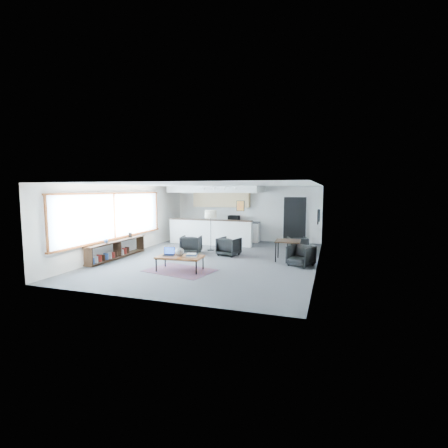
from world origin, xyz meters
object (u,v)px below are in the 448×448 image
(coffee_table, at_px, (180,257))
(dining_chair_far, at_px, (298,246))
(laptop, at_px, (169,253))
(floor_lamp, at_px, (211,216))
(ceramic_pot, at_px, (180,252))
(microwave, at_px, (234,218))
(dining_chair_near, at_px, (301,256))
(dining_table, at_px, (288,242))
(armchair_left, at_px, (191,244))
(armchair_right, at_px, (229,245))
(book_stack, at_px, (192,255))

(coffee_table, bearing_deg, dining_chair_far, 47.60)
(laptop, relative_size, floor_lamp, 0.24)
(ceramic_pot, distance_m, microwave, 6.14)
(dining_chair_near, relative_size, dining_chair_far, 1.04)
(floor_lamp, distance_m, microwave, 2.70)
(laptop, bearing_deg, dining_table, 20.66)
(floor_lamp, bearing_deg, ceramic_pot, -84.91)
(ceramic_pot, bearing_deg, floor_lamp, 95.09)
(armchair_left, height_order, microwave, microwave)
(armchair_right, distance_m, microwave, 3.58)
(ceramic_pot, relative_size, microwave, 0.52)
(armchair_right, xyz_separation_m, dining_chair_near, (2.69, -0.89, -0.06))
(book_stack, xyz_separation_m, floor_lamp, (-0.65, 3.34, 0.91))
(armchair_right, xyz_separation_m, dining_chair_far, (2.38, 1.19, -0.07))
(ceramic_pot, distance_m, armchair_right, 2.81)
(microwave, bearing_deg, armchair_left, -100.13)
(dining_chair_far, bearing_deg, microwave, -54.90)
(floor_lamp, bearing_deg, dining_table, -16.39)
(dining_chair_near, height_order, microwave, microwave)
(armchair_left, distance_m, armchair_right, 1.50)
(coffee_table, distance_m, floor_lamp, 3.54)
(armchair_left, bearing_deg, floor_lamp, -133.41)
(book_stack, bearing_deg, dining_chair_far, 54.55)
(armchair_left, distance_m, floor_lamp, 1.40)
(book_stack, distance_m, floor_lamp, 3.53)
(floor_lamp, distance_m, dining_chair_far, 3.58)
(armchair_left, distance_m, dining_chair_near, 4.27)
(floor_lamp, xyz_separation_m, microwave, (0.15, 2.68, -0.30))
(armchair_left, height_order, floor_lamp, floor_lamp)
(coffee_table, xyz_separation_m, book_stack, (0.37, 0.04, 0.08))
(coffee_table, distance_m, dining_chair_near, 3.83)
(laptop, height_order, floor_lamp, floor_lamp)
(laptop, xyz_separation_m, ceramic_pot, (0.39, -0.08, 0.06))
(ceramic_pot, bearing_deg, armchair_left, 107.14)
(laptop, bearing_deg, armchair_right, 51.89)
(dining_chair_near, bearing_deg, ceramic_pot, -126.74)
(armchair_right, distance_m, floor_lamp, 1.60)
(dining_table, relative_size, dining_chair_far, 1.45)
(book_stack, relative_size, dining_chair_near, 0.60)
(armchair_left, height_order, dining_table, armchair_left)
(laptop, xyz_separation_m, dining_table, (3.27, 2.42, 0.12))
(laptop, bearing_deg, armchair_left, 83.51)
(floor_lamp, relative_size, microwave, 3.11)
(armchair_right, bearing_deg, floor_lamp, -23.15)
(book_stack, height_order, armchair_left, armchair_left)
(floor_lamp, xyz_separation_m, dining_chair_far, (3.37, 0.47, -1.11))
(armchair_right, relative_size, dining_chair_far, 1.24)
(ceramic_pot, relative_size, dining_chair_near, 0.43)
(ceramic_pot, relative_size, floor_lamp, 0.17)
(armchair_right, bearing_deg, book_stack, 95.60)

